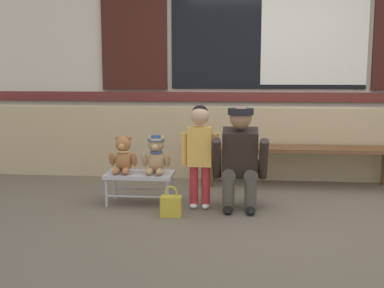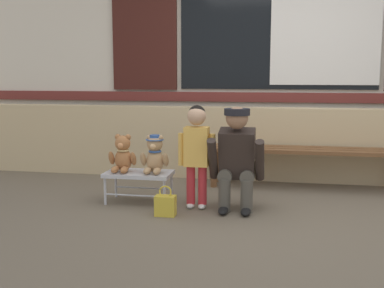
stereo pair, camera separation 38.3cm
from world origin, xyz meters
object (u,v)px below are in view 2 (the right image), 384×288
Objects in this scene: wooden_bench_long at (304,154)px; small_display_bench at (139,175)px; teddy_bear_plain at (123,155)px; child_standing at (197,145)px; handbag_on_ground at (165,205)px; teddy_bear_with_hat at (155,155)px; adult_crouching at (238,158)px.

small_display_bench is at bearing -150.50° from wooden_bench_long.
small_display_bench is (-1.59, -0.90, -0.11)m from wooden_bench_long.
wooden_bench_long is 5.78× the size of teddy_bear_plain.
child_standing is 0.62m from handbag_on_ground.
small_display_bench is 0.26m from teddy_bear_with_hat.
handbag_on_ground is at bearing -62.90° from teddy_bear_with_hat.
teddy_bear_plain reaches higher than wooden_bench_long.
handbag_on_ground is at bearing -36.80° from teddy_bear_plain.
teddy_bear_with_hat is (-1.43, -0.90, 0.10)m from wooden_bench_long.
small_display_bench reaches higher than handbag_on_ground.
teddy_bear_with_hat is 0.38× the size of adult_crouching.
small_display_bench is 0.25m from teddy_bear_plain.
teddy_bear_with_hat reaches higher than small_display_bench.
teddy_bear_plain is (-1.75, -0.90, 0.09)m from wooden_bench_long.
adult_crouching is (0.80, -0.08, 0.01)m from teddy_bear_with_hat.
handbag_on_ground is at bearing -133.78° from wooden_bench_long.
teddy_bear_with_hat reaches higher than wooden_bench_long.
small_display_bench is 0.55m from handbag_on_ground.
adult_crouching is at bearing -4.64° from small_display_bench.
adult_crouching is at bearing 27.09° from handbag_on_ground.
small_display_bench is at bearing -179.23° from teddy_bear_with_hat.
adult_crouching is at bearing 2.67° from child_standing.
teddy_bear_with_hat is at bearing -147.90° from wooden_bench_long.
handbag_on_ground is (-1.23, -1.29, -0.28)m from wooden_bench_long.
teddy_bear_with_hat is 0.81m from adult_crouching.
wooden_bench_long is 1.83m from small_display_bench.
teddy_bear_plain is 0.75m from handbag_on_ground.
handbag_on_ground is (-0.23, -0.29, -0.50)m from child_standing.
teddy_bear_plain is 1.34× the size of handbag_on_ground.
wooden_bench_long is 7.72× the size of handbag_on_ground.
wooden_bench_long is 1.97m from teddy_bear_plain.
teddy_bear_plain is 0.38× the size of adult_crouching.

